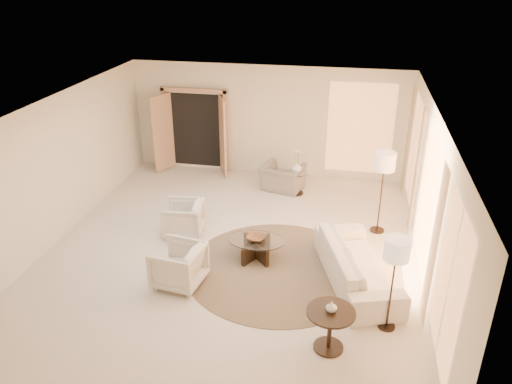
% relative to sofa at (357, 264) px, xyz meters
% --- Properties ---
extents(room, '(7.04, 8.04, 2.83)m').
position_rel_sofa_xyz_m(room, '(-2.37, 0.58, 1.05)').
color(room, silver).
rests_on(room, ground).
extents(windows_right, '(0.10, 6.40, 2.40)m').
position_rel_sofa_xyz_m(windows_right, '(1.08, 0.68, 1.00)').
color(windows_right, '#FFAB66').
rests_on(windows_right, room).
extents(window_back_corner, '(1.70, 0.10, 2.40)m').
position_rel_sofa_xyz_m(window_back_corner, '(-0.07, 4.53, 1.00)').
color(window_back_corner, '#FFAB66').
rests_on(window_back_corner, room).
extents(curtains_right, '(0.06, 5.20, 2.60)m').
position_rel_sofa_xyz_m(curtains_right, '(1.03, 1.58, 0.95)').
color(curtains_right, tan).
rests_on(curtains_right, room).
extents(french_doors, '(1.95, 0.66, 2.16)m').
position_rel_sofa_xyz_m(french_doors, '(-4.27, 4.40, 0.72)').
color(french_doors, tan).
rests_on(french_doors, room).
extents(area_rug, '(4.27, 4.27, 0.01)m').
position_rel_sofa_xyz_m(area_rug, '(-1.40, 0.12, -0.34)').
color(area_rug, '#3F3023').
rests_on(area_rug, room).
extents(sofa, '(1.64, 2.57, 0.70)m').
position_rel_sofa_xyz_m(sofa, '(0.00, 0.00, 0.00)').
color(sofa, silver).
rests_on(sofa, room).
extents(armchair_left, '(0.79, 0.83, 0.77)m').
position_rel_sofa_xyz_m(armchair_left, '(-3.48, 1.02, 0.03)').
color(armchair_left, silver).
rests_on(armchair_left, room).
extents(armchair_right, '(0.84, 0.88, 0.81)m').
position_rel_sofa_xyz_m(armchair_right, '(-3.00, -0.65, 0.06)').
color(armchair_right, silver).
rests_on(armchair_right, room).
extents(accent_chair, '(1.08, 0.83, 0.84)m').
position_rel_sofa_xyz_m(accent_chair, '(-1.83, 3.56, 0.07)').
color(accent_chair, gray).
rests_on(accent_chair, room).
extents(coffee_table, '(1.20, 1.20, 0.39)m').
position_rel_sofa_xyz_m(coffee_table, '(-1.86, 0.41, -0.11)').
color(coffee_table, black).
rests_on(coffee_table, room).
extents(end_table, '(0.70, 0.70, 0.66)m').
position_rel_sofa_xyz_m(end_table, '(-0.36, -1.75, 0.10)').
color(end_table, black).
rests_on(end_table, room).
extents(side_table, '(0.47, 0.47, 0.55)m').
position_rel_sofa_xyz_m(side_table, '(-1.47, 3.39, -0.02)').
color(side_table, black).
rests_on(side_table, room).
extents(floor_lamp_near, '(0.42, 0.42, 1.73)m').
position_rel_sofa_xyz_m(floor_lamp_near, '(0.41, 1.91, 1.12)').
color(floor_lamp_near, black).
rests_on(floor_lamp_near, room).
extents(floor_lamp_far, '(0.38, 0.38, 1.55)m').
position_rel_sofa_xyz_m(floor_lamp_far, '(0.49, -1.12, 0.97)').
color(floor_lamp_far, black).
rests_on(floor_lamp_far, room).
extents(bowl, '(0.41, 0.41, 0.08)m').
position_rel_sofa_xyz_m(bowl, '(-1.86, 0.41, 0.08)').
color(bowl, brown).
rests_on(bowl, coffee_table).
extents(end_vase, '(0.20, 0.20, 0.16)m').
position_rel_sofa_xyz_m(end_vase, '(-0.36, -1.75, 0.38)').
color(end_vase, silver).
rests_on(end_vase, end_table).
extents(side_vase, '(0.28, 0.28, 0.26)m').
position_rel_sofa_xyz_m(side_vase, '(-1.47, 3.39, 0.33)').
color(side_vase, silver).
rests_on(side_vase, side_table).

